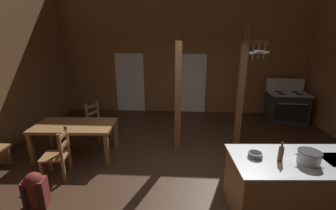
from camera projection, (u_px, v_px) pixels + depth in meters
The scene contains 15 objects.
ground_plane at pixel (180, 177), 4.31m from camera, with size 8.99×8.67×0.10m, color #382316.
wall_back at pixel (183, 48), 7.48m from camera, with size 8.99×0.14×4.47m, color brown.
glazed_door_back_left at pixel (130, 83), 7.87m from camera, with size 1.00×0.01×2.05m, color white.
glazed_panel_back_right at pixel (194, 84), 7.73m from camera, with size 0.84×0.01×2.05m, color white.
kitchen_island at pixel (303, 186), 3.28m from camera, with size 2.21×1.09×0.89m.
stove_range at pixel (286, 107), 6.94m from camera, with size 1.19×0.89×1.32m.
support_post_with_pot_rack at pixel (243, 84), 5.13m from camera, with size 0.61×0.21×2.82m.
support_post_center at pixel (178, 92), 4.86m from camera, with size 0.14×0.14×2.82m.
dining_table at pixel (75, 128), 4.86m from camera, with size 1.74×0.98×0.74m.
ladderback_chair_near_window at pixel (58, 155), 4.15m from camera, with size 0.51×0.51×0.95m.
ladderback_chair_by_post at pixel (97, 121), 5.86m from camera, with size 0.59×0.59×0.95m.
backpack at pixel (35, 189), 3.41m from camera, with size 0.36×0.34×0.60m.
stockpot_on_counter at pixel (309, 157), 3.03m from camera, with size 0.37×0.30×0.18m.
mixing_bowl_on_counter at pixel (255, 155), 3.21m from camera, with size 0.20×0.20×0.07m.
bottle_tall_on_counter at pixel (281, 154), 3.07m from camera, with size 0.07×0.07×0.29m.
Camera 1 is at (-0.01, -3.73, 2.54)m, focal length 23.67 mm.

